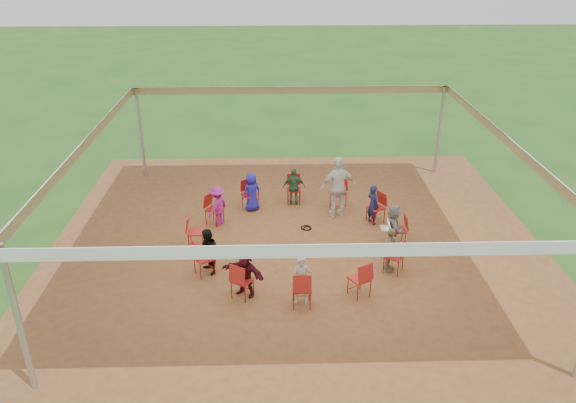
{
  "coord_description": "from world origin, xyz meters",
  "views": [
    {
      "loc": [
        -0.59,
        -12.91,
        7.47
      ],
      "look_at": [
        -0.23,
        0.3,
        1.17
      ],
      "focal_mm": 35.0,
      "sensor_mm": 36.0,
      "label": 1
    }
  ],
  "objects_px": {
    "person_seated_1": "(373,204)",
    "chair_9": "(302,288)",
    "chair_4": "(250,195)",
    "chair_11": "(394,256)",
    "chair_10": "(360,279)",
    "person_seated_8": "(390,250)",
    "chair_0": "(398,230)",
    "cable_coil": "(307,228)",
    "chair_6": "(196,232)",
    "chair_3": "(294,190)",
    "chair_2": "(338,194)",
    "chair_7": "(204,258)",
    "person_seated_6": "(245,273)",
    "person_seated_2": "(294,187)",
    "person_seated_3": "(252,192)",
    "person_seated_5": "(208,252)",
    "person_seated_4": "(218,206)",
    "person_seated_0": "(393,225)",
    "chair_5": "(214,210)",
    "standing_person": "(338,187)",
    "laptop": "(387,226)",
    "chair_1": "(376,208)",
    "chair_8": "(242,280)",
    "person_seated_7": "(302,280)"
  },
  "relations": [
    {
      "from": "person_seated_1",
      "to": "chair_9",
      "type": "bearing_deg",
      "value": 120.77
    },
    {
      "from": "standing_person",
      "to": "person_seated_4",
      "type": "bearing_deg",
      "value": -5.45
    },
    {
      "from": "laptop",
      "to": "chair_4",
      "type": "bearing_deg",
      "value": 58.14
    },
    {
      "from": "chair_1",
      "to": "cable_coil",
      "type": "xyz_separation_m",
      "value": [
        -1.99,
        -0.36,
        -0.43
      ]
    },
    {
      "from": "chair_2",
      "to": "person_seated_2",
      "type": "height_order",
      "value": "person_seated_2"
    },
    {
      "from": "chair_9",
      "to": "person_seated_0",
      "type": "bearing_deg",
      "value": 46.33
    },
    {
      "from": "chair_6",
      "to": "person_seated_1",
      "type": "distance_m",
      "value": 5.0
    },
    {
      "from": "chair_1",
      "to": "chair_11",
      "type": "distance_m",
      "value": 2.65
    },
    {
      "from": "chair_9",
      "to": "person_seated_5",
      "type": "xyz_separation_m",
      "value": [
        -2.18,
        1.39,
        0.14
      ]
    },
    {
      "from": "chair_7",
      "to": "chair_11",
      "type": "height_order",
      "value": "same"
    },
    {
      "from": "chair_0",
      "to": "cable_coil",
      "type": "height_order",
      "value": "chair_0"
    },
    {
      "from": "chair_6",
      "to": "chair_8",
      "type": "relative_size",
      "value": 1.0
    },
    {
      "from": "chair_10",
      "to": "person_seated_5",
      "type": "distance_m",
      "value": 3.66
    },
    {
      "from": "chair_7",
      "to": "standing_person",
      "type": "bearing_deg",
      "value": 100.98
    },
    {
      "from": "chair_5",
      "to": "chair_6",
      "type": "relative_size",
      "value": 1.0
    },
    {
      "from": "chair_10",
      "to": "person_seated_2",
      "type": "distance_m",
      "value": 5.0
    },
    {
      "from": "chair_0",
      "to": "person_seated_0",
      "type": "xyz_separation_m",
      "value": [
        -0.12,
        0.0,
        0.14
      ]
    },
    {
      "from": "chair_4",
      "to": "chair_10",
      "type": "relative_size",
      "value": 1.0
    },
    {
      "from": "chair_11",
      "to": "chair_10",
      "type": "bearing_deg",
      "value": 165.0
    },
    {
      "from": "chair_0",
      "to": "chair_10",
      "type": "distance_m",
      "value": 2.65
    },
    {
      "from": "person_seated_8",
      "to": "laptop",
      "type": "relative_size",
      "value": 3.57
    },
    {
      "from": "person_seated_1",
      "to": "cable_coil",
      "type": "bearing_deg",
      "value": 69.2
    },
    {
      "from": "person_seated_0",
      "to": "person_seated_2",
      "type": "height_order",
      "value": "same"
    },
    {
      "from": "chair_3",
      "to": "person_seated_5",
      "type": "height_order",
      "value": "person_seated_5"
    },
    {
      "from": "chair_0",
      "to": "person_seated_5",
      "type": "bearing_deg",
      "value": 104.64
    },
    {
      "from": "chair_9",
      "to": "chair_3",
      "type": "bearing_deg",
      "value": 90.0
    },
    {
      "from": "chair_2",
      "to": "chair_6",
      "type": "xyz_separation_m",
      "value": [
        -3.98,
        -2.27,
        0.0
      ]
    },
    {
      "from": "chair_0",
      "to": "chair_6",
      "type": "height_order",
      "value": "same"
    },
    {
      "from": "person_seated_4",
      "to": "person_seated_7",
      "type": "relative_size",
      "value": 1.0
    },
    {
      "from": "chair_8",
      "to": "person_seated_0",
      "type": "height_order",
      "value": "person_seated_0"
    },
    {
      "from": "person_seated_8",
      "to": "chair_10",
      "type": "bearing_deg",
      "value": 169.95
    },
    {
      "from": "chair_10",
      "to": "person_seated_8",
      "type": "xyz_separation_m",
      "value": [
        0.87,
        1.02,
        0.14
      ]
    },
    {
      "from": "person_seated_4",
      "to": "person_seated_6",
      "type": "bearing_deg",
      "value": 45.0
    },
    {
      "from": "chair_4",
      "to": "person_seated_2",
      "type": "bearing_deg",
      "value": 160.05
    },
    {
      "from": "person_seated_3",
      "to": "person_seated_6",
      "type": "relative_size",
      "value": 1.0
    },
    {
      "from": "chair_9",
      "to": "chair_7",
      "type": "bearing_deg",
      "value": 150.0
    },
    {
      "from": "chair_0",
      "to": "person_seated_6",
      "type": "height_order",
      "value": "person_seated_6"
    },
    {
      "from": "chair_0",
      "to": "person_seated_5",
      "type": "distance_m",
      "value": 5.0
    },
    {
      "from": "person_seated_0",
      "to": "person_seated_1",
      "type": "relative_size",
      "value": 1.0
    },
    {
      "from": "chair_3",
      "to": "person_seated_3",
      "type": "height_order",
      "value": "person_seated_3"
    },
    {
      "from": "chair_9",
      "to": "standing_person",
      "type": "xyz_separation_m",
      "value": [
        1.26,
        4.39,
        0.47
      ]
    },
    {
      "from": "person_seated_1",
      "to": "person_seated_2",
      "type": "xyz_separation_m",
      "value": [
        -2.18,
        1.27,
        0.0
      ]
    },
    {
      "from": "chair_0",
      "to": "chair_3",
      "type": "xyz_separation_m",
      "value": [
        -2.63,
        2.66,
        0.0
      ]
    },
    {
      "from": "chair_2",
      "to": "chair_7",
      "type": "bearing_deg",
      "value": 75.0
    },
    {
      "from": "chair_11",
      "to": "person_seated_2",
      "type": "relative_size",
      "value": 0.77
    },
    {
      "from": "chair_9",
      "to": "person_seated_6",
      "type": "distance_m",
      "value": 1.35
    },
    {
      "from": "chair_9",
      "to": "person_seated_8",
      "type": "height_order",
      "value": "person_seated_8"
    },
    {
      "from": "person_seated_2",
      "to": "person_seated_8",
      "type": "relative_size",
      "value": 1.0
    },
    {
      "from": "chair_4",
      "to": "chair_11",
      "type": "distance_m",
      "value": 5.11
    },
    {
      "from": "chair_10",
      "to": "laptop",
      "type": "relative_size",
      "value": 2.76
    }
  ]
}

